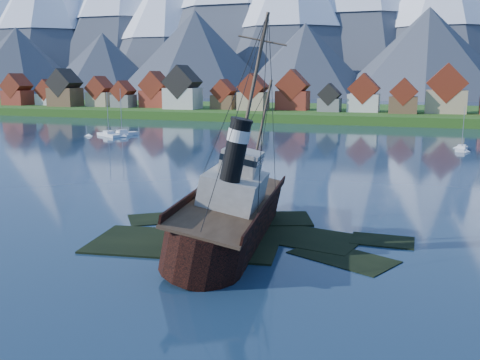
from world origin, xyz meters
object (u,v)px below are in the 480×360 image
(tugboat_wreck, at_px, (231,209))
(sailboat_b, at_px, (122,134))
(sailboat_d, at_px, (462,149))
(sailboat_c, at_px, (109,135))

(tugboat_wreck, distance_m, sailboat_b, 97.87)
(sailboat_d, bearing_deg, sailboat_c, -170.04)
(sailboat_d, bearing_deg, sailboat_b, -171.89)
(tugboat_wreck, xyz_separation_m, sailboat_c, (-61.43, 75.25, -2.60))
(tugboat_wreck, bearing_deg, sailboat_b, 120.47)
(tugboat_wreck, bearing_deg, sailboat_d, 64.18)
(tugboat_wreck, height_order, sailboat_b, tugboat_wreck)
(sailboat_b, bearing_deg, tugboat_wreck, -25.81)
(sailboat_b, xyz_separation_m, sailboat_d, (85.37, -2.25, -0.08))
(tugboat_wreck, relative_size, sailboat_d, 2.89)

